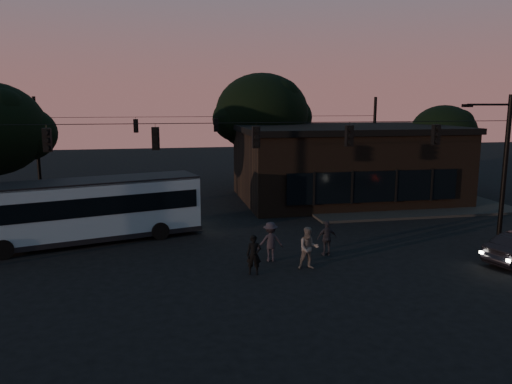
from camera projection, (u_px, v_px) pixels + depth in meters
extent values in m
plane|color=black|center=(275.00, 284.00, 19.89)|extent=(120.00, 120.00, 0.00)
cube|color=black|center=(394.00, 202.00, 35.66)|extent=(14.00, 10.00, 0.15)
cube|color=black|center=(3.00, 218.00, 30.75)|extent=(14.00, 10.00, 0.15)
cube|color=black|center=(345.00, 166.00, 36.58)|extent=(15.00, 10.00, 5.00)
cube|color=black|center=(346.00, 129.00, 36.10)|extent=(15.40, 10.40, 0.40)
cube|color=black|center=(374.00, 187.00, 31.77)|extent=(11.50, 0.18, 2.00)
cylinder|color=black|center=(262.00, 164.00, 41.52)|extent=(0.44, 0.44, 4.00)
ellipsoid|color=black|center=(262.00, 113.00, 40.77)|extent=(7.60, 7.60, 6.46)
cylinder|color=black|center=(441.00, 172.00, 40.39)|extent=(0.44, 0.44, 3.00)
ellipsoid|color=black|center=(443.00, 133.00, 39.82)|extent=(5.20, 5.20, 4.42)
cylinder|color=black|center=(505.00, 169.00, 25.53)|extent=(0.24, 0.24, 7.50)
cylinder|color=black|center=(256.00, 123.00, 22.64)|extent=(26.00, 0.03, 0.03)
cube|color=black|center=(47.00, 140.00, 21.06)|extent=(0.34, 0.30, 1.00)
cube|color=black|center=(156.00, 139.00, 21.90)|extent=(0.34, 0.30, 1.00)
cube|color=black|center=(256.00, 137.00, 22.75)|extent=(0.34, 0.30, 1.00)
cube|color=black|center=(349.00, 136.00, 23.60)|extent=(0.34, 0.30, 1.00)
cube|color=black|center=(436.00, 135.00, 24.45)|extent=(0.34, 0.30, 1.00)
cylinder|color=black|center=(38.00, 149.00, 36.07)|extent=(0.24, 0.24, 7.50)
cylinder|color=black|center=(374.00, 143.00, 40.98)|extent=(0.24, 0.24, 7.50)
cylinder|color=black|center=(216.00, 117.00, 38.12)|extent=(26.00, 0.03, 0.03)
cube|color=black|center=(136.00, 126.00, 37.10)|extent=(0.34, 0.30, 1.00)
cube|color=black|center=(216.00, 125.00, 38.24)|extent=(0.34, 0.30, 1.00)
cube|color=black|center=(292.00, 124.00, 39.37)|extent=(0.34, 0.30, 1.00)
cube|color=#8197A5|center=(87.00, 208.00, 25.49)|extent=(11.62, 5.57, 2.68)
cube|color=black|center=(87.00, 203.00, 25.45)|extent=(11.19, 5.49, 0.93)
cube|color=black|center=(86.00, 182.00, 25.25)|extent=(11.62, 5.57, 0.15)
cube|color=black|center=(89.00, 235.00, 25.75)|extent=(11.73, 5.66, 0.26)
cylinder|color=black|center=(3.00, 250.00, 22.84)|extent=(0.96, 0.50, 0.93)
cylinder|color=black|center=(3.00, 236.00, 25.10)|extent=(0.96, 0.50, 0.93)
cylinder|color=black|center=(160.00, 231.00, 26.12)|extent=(0.96, 0.50, 0.93)
cylinder|color=black|center=(147.00, 221.00, 28.38)|extent=(0.96, 0.50, 0.93)
imported|color=black|center=(254.00, 255.00, 20.82)|extent=(0.69, 0.53, 1.70)
imported|color=#55504D|center=(309.00, 248.00, 21.51)|extent=(0.96, 0.78, 1.85)
imported|color=black|center=(327.00, 238.00, 23.41)|extent=(0.99, 0.44, 1.66)
imported|color=black|center=(270.00, 242.00, 22.57)|extent=(1.17, 0.68, 1.81)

